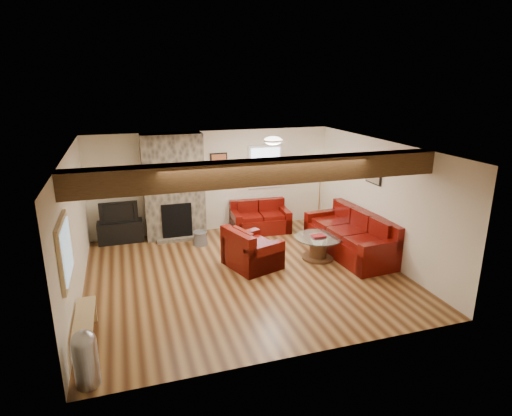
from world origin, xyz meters
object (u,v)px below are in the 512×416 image
(armchair_red, at_px, (252,247))
(floor_lamp, at_px, (321,170))
(television, at_px, (119,211))
(loveseat, at_px, (260,217))
(coffee_table, at_px, (318,248))
(sofa_three, at_px, (350,234))
(tv_cabinet, at_px, (121,232))

(armchair_red, bearing_deg, floor_lamp, -67.99)
(television, bearing_deg, armchair_red, -41.16)
(loveseat, distance_m, coffee_table, 2.10)
(sofa_three, relative_size, loveseat, 1.67)
(coffee_table, bearing_deg, tv_cabinet, 150.22)
(sofa_three, height_order, coffee_table, sofa_three)
(loveseat, bearing_deg, sofa_three, -50.72)
(television, bearing_deg, loveseat, -5.11)
(loveseat, relative_size, television, 1.66)
(sofa_three, relative_size, television, 2.77)
(television, distance_m, floor_lamp, 5.11)
(armchair_red, distance_m, floor_lamp, 3.44)
(sofa_three, distance_m, coffee_table, 0.80)
(coffee_table, distance_m, tv_cabinet, 4.61)
(armchair_red, bearing_deg, tv_cabinet, 30.64)
(coffee_table, relative_size, floor_lamp, 0.60)
(armchair_red, distance_m, tv_cabinet, 3.39)
(armchair_red, xyz_separation_m, tv_cabinet, (-2.55, 2.23, -0.16))
(sofa_three, xyz_separation_m, coffee_table, (-0.77, -0.04, -0.21))
(sofa_three, distance_m, loveseat, 2.41)
(armchair_red, bearing_deg, coffee_table, -110.46)
(tv_cabinet, relative_size, floor_lamp, 0.61)
(coffee_table, xyz_separation_m, tv_cabinet, (-4.00, 2.29, 0.01))
(coffee_table, height_order, floor_lamp, floor_lamp)
(television, bearing_deg, coffee_table, -29.78)
(coffee_table, xyz_separation_m, television, (-4.00, 2.29, 0.51))
(loveseat, distance_m, floor_lamp, 2.02)
(loveseat, distance_m, tv_cabinet, 3.37)
(loveseat, xyz_separation_m, television, (-3.35, 0.30, 0.38))
(sofa_three, distance_m, armchair_red, 2.22)
(sofa_three, xyz_separation_m, armchair_red, (-2.22, 0.02, -0.05))
(sofa_three, relative_size, floor_lamp, 1.42)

